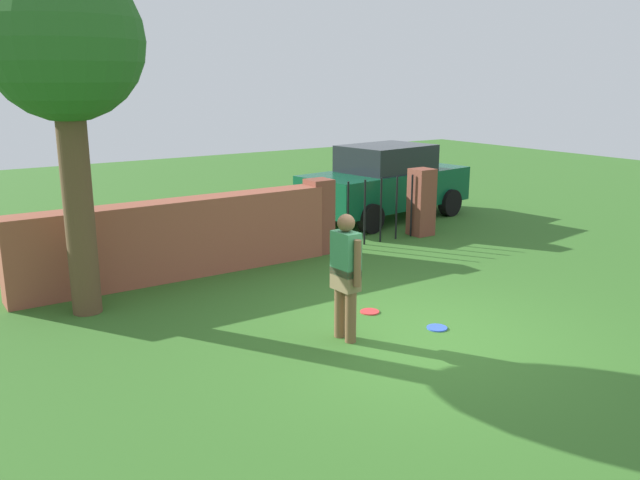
% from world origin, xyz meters
% --- Properties ---
extents(ground_plane, '(40.00, 40.00, 0.00)m').
position_xyz_m(ground_plane, '(0.00, 0.00, 0.00)').
color(ground_plane, '#336623').
extents(brick_wall, '(5.37, 0.50, 1.30)m').
position_xyz_m(brick_wall, '(-1.50, 4.14, 0.65)').
color(brick_wall, brown).
rests_on(brick_wall, ground).
extents(tree, '(2.07, 2.07, 4.72)m').
position_xyz_m(tree, '(-3.24, 3.27, 3.57)').
color(tree, brown).
rests_on(tree, ground).
extents(person, '(0.24, 0.54, 1.62)m').
position_xyz_m(person, '(-0.81, 0.43, 0.90)').
color(person, brown).
rests_on(person, ground).
extents(fence_gate, '(3.02, 0.44, 1.40)m').
position_xyz_m(fence_gate, '(2.58, 4.14, 0.70)').
color(fence_gate, brown).
rests_on(fence_gate, ground).
extents(car, '(4.39, 2.36, 1.72)m').
position_xyz_m(car, '(4.32, 5.85, 0.86)').
color(car, '#0C4C2D').
rests_on(car, ground).
extents(frisbee_red, '(0.27, 0.27, 0.02)m').
position_xyz_m(frisbee_red, '(0.06, 1.03, 0.01)').
color(frisbee_red, red).
rests_on(frisbee_red, ground).
extents(frisbee_blue, '(0.27, 0.27, 0.02)m').
position_xyz_m(frisbee_blue, '(0.41, 0.04, 0.01)').
color(frisbee_blue, blue).
rests_on(frisbee_blue, ground).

